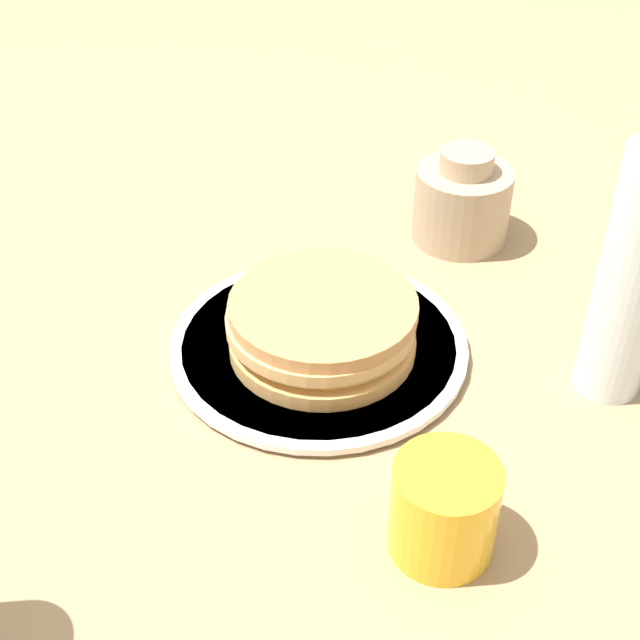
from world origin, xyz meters
The scene contains 6 objects.
ground_plane centered at (0.00, 0.00, 0.00)m, with size 4.00×4.00×0.00m, color #9E7F5B.
plate centered at (0.00, -0.01, 0.01)m, with size 0.29×0.29×0.01m.
pancake_stack centered at (-0.01, -0.01, 0.04)m, with size 0.19×0.19×0.05m.
juice_glass centered at (-0.24, 0.05, 0.04)m, with size 0.08×0.08×0.08m.
cream_jug centered at (0.07, -0.27, 0.05)m, with size 0.11×0.11×0.11m.
water_bottle_mid centered at (-0.20, -0.20, 0.12)m, with size 0.06×0.06×0.26m.
Camera 1 is at (-0.53, 0.39, 0.56)m, focal length 50.00 mm.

